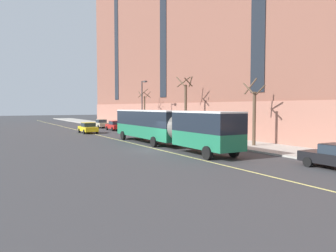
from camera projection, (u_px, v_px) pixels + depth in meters
ground_plane at (157, 150)px, 29.04m from camera, size 260.00×260.00×0.00m
sidewalk at (218, 141)px, 36.22m from camera, size 5.66×160.00×0.15m
apartment_facade at (298, 2)px, 37.08m from camera, size 15.20×110.00×31.52m
city_bus at (166, 125)px, 31.42m from camera, size 2.94×19.94×3.47m
parked_car_navy_0 at (133, 128)px, 46.83m from camera, size 2.09×4.35×1.56m
parked_car_champagne_1 at (101, 124)px, 59.34m from camera, size 1.97×4.41×1.56m
parked_car_red_2 at (115, 126)px, 53.07m from camera, size 2.09×4.44×1.56m
parked_car_green_5 at (191, 136)px, 33.61m from camera, size 1.95×4.22×1.56m
taxi_cab at (88, 128)px, 47.26m from camera, size 2.07×4.48×1.56m
street_tree_mid_block at (254, 113)px, 31.05m from camera, size 1.72×1.66×6.47m
street_tree_far_uptown at (186, 105)px, 41.36m from camera, size 2.09×2.08×7.58m
street_tree_far_downtown at (145, 109)px, 51.80m from camera, size 1.76×1.79×6.59m
street_lamp at (143, 101)px, 47.63m from camera, size 0.36×1.48×7.42m
lane_centerline at (144, 146)px, 31.73m from camera, size 0.16×140.00×0.01m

